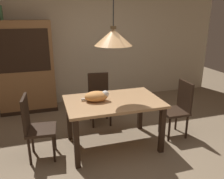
{
  "coord_description": "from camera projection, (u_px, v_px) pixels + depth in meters",
  "views": [
    {
      "loc": [
        -1.03,
        -2.55,
        1.96
      ],
      "look_at": [
        -0.03,
        0.67,
        0.85
      ],
      "focal_mm": 36.95,
      "sensor_mm": 36.0,
      "label": 1
    }
  ],
  "objects": [
    {
      "name": "dining_table",
      "position": [
        113.0,
        107.0,
        3.43
      ],
      "size": [
        1.4,
        0.9,
        0.75
      ],
      "color": "tan",
      "rests_on": "ground"
    },
    {
      "name": "book_green_slim",
      "position": [
        1.0,
        13.0,
        4.24
      ],
      "size": [
        0.03,
        0.2,
        0.26
      ],
      "primitive_type": "cube",
      "color": "#427A4C",
      "rests_on": "hutch_bookcase"
    },
    {
      "name": "cat_sleeping",
      "position": [
        97.0,
        96.0,
        3.34
      ],
      "size": [
        0.39,
        0.25,
        0.16
      ],
      "color": "#E59951",
      "rests_on": "dining_table"
    },
    {
      "name": "chair_far_back",
      "position": [
        99.0,
        96.0,
        4.27
      ],
      "size": [
        0.43,
        0.43,
        0.93
      ],
      "color": "black",
      "rests_on": "ground"
    },
    {
      "name": "back_wall",
      "position": [
        87.0,
        38.0,
        5.17
      ],
      "size": [
        6.4,
        0.1,
        2.9
      ],
      "primitive_type": "cube",
      "color": "beige",
      "rests_on": "ground"
    },
    {
      "name": "hutch_bookcase",
      "position": [
        26.0,
        69.0,
        4.67
      ],
      "size": [
        1.12,
        0.45,
        1.85
      ],
      "color": "olive",
      "rests_on": "ground"
    },
    {
      "name": "ground",
      "position": [
        128.0,
        161.0,
        3.22
      ],
      "size": [
        10.0,
        10.0,
        0.0
      ],
      "primitive_type": "plane",
      "color": "#847056"
    },
    {
      "name": "pendant_lamp",
      "position": [
        113.0,
        37.0,
        3.11
      ],
      "size": [
        0.52,
        0.52,
        1.3
      ],
      "color": "#E0A86B"
    },
    {
      "name": "chair_left_side",
      "position": [
        35.0,
        125.0,
        3.16
      ],
      "size": [
        0.44,
        0.44,
        0.93
      ],
      "color": "black",
      "rests_on": "ground"
    },
    {
      "name": "chair_right_side",
      "position": [
        179.0,
        107.0,
        3.79
      ],
      "size": [
        0.4,
        0.4,
        0.93
      ],
      "color": "black",
      "rests_on": "ground"
    }
  ]
}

